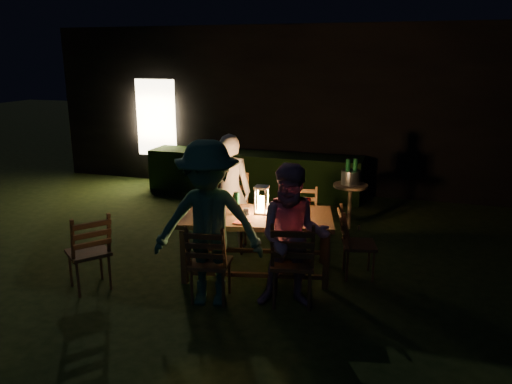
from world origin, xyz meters
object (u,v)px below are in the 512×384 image
(side_table, at_px, (350,190))
(bottle_bucket_b, at_px, (355,174))
(person_house_side, at_px, (229,192))
(person_opp_left, at_px, (208,225))
(chair_near_right, at_px, (292,277))
(chair_end, at_px, (357,255))
(chair_spare, at_px, (90,265))
(ice_bucket, at_px, (351,177))
(chair_far_left, at_px, (230,226))
(chair_near_left, at_px, (210,276))
(lantern, at_px, (261,201))
(bottle_bucket_a, at_px, (348,175))
(dining_table, at_px, (257,221))
(chair_far_right, at_px, (301,232))
(bottle_table, at_px, (237,203))
(person_opp_right, at_px, (293,237))

(side_table, height_order, bottle_bucket_b, bottle_bucket_b)
(person_house_side, bearing_deg, person_opp_left, 90.00)
(chair_near_right, xyz_separation_m, chair_end, (0.60, 0.92, -0.04))
(chair_spare, distance_m, ice_bucket, 4.01)
(bottle_bucket_b, bearing_deg, chair_far_left, -138.29)
(chair_near_left, xyz_separation_m, side_table, (1.17, 2.84, 0.34))
(ice_bucket, bearing_deg, lantern, -113.78)
(chair_far_left, bearing_deg, bottle_bucket_a, -148.03)
(person_opp_left, distance_m, ice_bucket, 3.12)
(dining_table, distance_m, person_opp_left, 0.96)
(chair_far_right, distance_m, side_table, 1.29)
(chair_end, height_order, person_house_side, person_house_side)
(chair_end, bearing_deg, ice_bucket, 176.65)
(lantern, bearing_deg, chair_far_left, 137.07)
(chair_end, relative_size, chair_spare, 0.92)
(chair_near_right, distance_m, lantern, 1.10)
(chair_spare, xyz_separation_m, lantern, (1.75, 1.07, 0.62))
(bottle_bucket_b, bearing_deg, chair_near_left, -112.86)
(chair_near_left, height_order, chair_near_right, chair_near_right)
(chair_near_right, height_order, bottle_table, bottle_table)
(chair_far_left, relative_size, bottle_bucket_a, 3.39)
(chair_spare, height_order, side_table, chair_spare)
(chair_far_right, height_order, chair_spare, chair_spare)
(chair_near_left, xyz_separation_m, chair_near_right, (0.88, 0.19, 0.02))
(dining_table, bearing_deg, person_opp_left, -118.76)
(chair_end, bearing_deg, chair_far_right, -139.65)
(chair_near_right, height_order, chair_spare, chair_near_right)
(bottle_bucket_b, bearing_deg, person_opp_right, -96.76)
(chair_spare, height_order, ice_bucket, chair_spare)
(dining_table, height_order, bottle_table, bottle_table)
(chair_far_left, distance_m, chair_end, 1.85)
(chair_far_right, distance_m, bottle_bucket_b, 1.43)
(dining_table, xyz_separation_m, chair_near_right, (0.61, -0.66, -0.37))
(bottle_bucket_b, bearing_deg, chair_far_right, -115.99)
(chair_far_left, bearing_deg, person_house_side, -86.32)
(chair_spare, height_order, bottle_bucket_b, bottle_bucket_b)
(dining_table, distance_m, chair_spare, 2.02)
(lantern, xyz_separation_m, bottle_table, (-0.28, -0.11, -0.02))
(chair_end, xyz_separation_m, person_opp_right, (-0.59, -0.97, 0.52))
(chair_near_left, distance_m, chair_spare, 1.44)
(chair_near_left, xyz_separation_m, person_house_side, (-0.34, 1.55, 0.52))
(chair_near_left, distance_m, bottle_bucket_b, 3.18)
(chair_near_right, bearing_deg, person_opp_right, -88.65)
(person_opp_right, xyz_separation_m, bottle_bucket_b, (0.32, 2.74, 0.09))
(side_table, relative_size, bottle_bucket_a, 2.25)
(side_table, bearing_deg, lantern, -113.78)
(chair_near_left, distance_m, chair_near_right, 0.90)
(person_house_side, relative_size, lantern, 4.64)
(lantern, xyz_separation_m, bottle_bucket_a, (0.80, 1.90, -0.04))
(chair_end, xyz_separation_m, ice_bucket, (-0.31, 1.73, 0.56))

